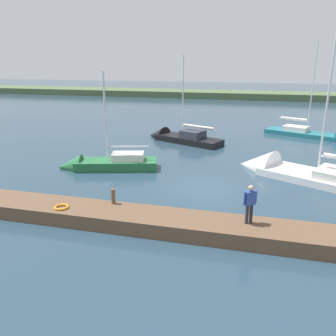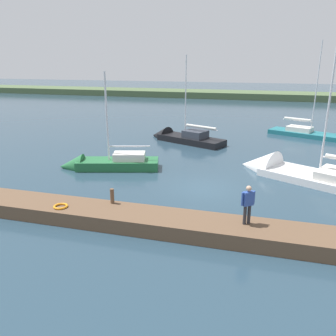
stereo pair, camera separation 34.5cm
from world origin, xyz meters
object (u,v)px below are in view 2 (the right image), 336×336
at_px(sailboat_near_dock, 104,166).
at_px(person_on_dock, 248,202).
at_px(mooring_post_far, 112,196).
at_px(life_ring_buoy, 61,206).
at_px(sailboat_far_right, 180,139).
at_px(sailboat_far_left, 323,138).
at_px(sailboat_outer_mooring, 300,176).

bearing_deg(sailboat_near_dock, person_on_dock, 128.27).
xyz_separation_m(mooring_post_far, life_ring_buoy, (2.10, 1.09, -0.31)).
bearing_deg(person_on_dock, life_ring_buoy, 57.03).
bearing_deg(person_on_dock, sailboat_far_right, -14.70).
distance_m(mooring_post_far, life_ring_buoy, 2.39).
relative_size(sailboat_far_right, sailboat_near_dock, 1.17).
height_order(mooring_post_far, sailboat_far_right, sailboat_far_right).
bearing_deg(sailboat_near_dock, sailboat_far_right, -122.91).
xyz_separation_m(life_ring_buoy, sailboat_far_left, (-14.34, -22.14, -0.62)).
distance_m(life_ring_buoy, person_on_dock, 8.43).
xyz_separation_m(life_ring_buoy, sailboat_outer_mooring, (-11.24, -9.38, -0.57)).
bearing_deg(sailboat_outer_mooring, person_on_dock, 99.43).
xyz_separation_m(life_ring_buoy, person_on_dock, (-8.36, -0.59, 0.92)).
bearing_deg(sailboat_far_right, person_on_dock, 135.77).
distance_m(mooring_post_far, sailboat_outer_mooring, 12.37).
bearing_deg(mooring_post_far, sailboat_far_right, -87.58).
distance_m(sailboat_far_left, person_on_dock, 22.42).
xyz_separation_m(sailboat_far_left, person_on_dock, (5.99, 21.55, 1.54)).
xyz_separation_m(sailboat_near_dock, sailboat_far_left, (-15.95, -14.23, -0.11)).
distance_m(life_ring_buoy, sailboat_far_right, 17.57).
bearing_deg(sailboat_far_right, mooring_post_far, 115.87).
relative_size(mooring_post_far, life_ring_buoy, 1.09).
bearing_deg(sailboat_far_right, sailboat_outer_mooring, 163.84).
xyz_separation_m(sailboat_far_right, sailboat_near_dock, (3.02, 9.60, -0.01)).
relative_size(mooring_post_far, person_on_dock, 0.43).
distance_m(sailboat_far_right, sailboat_near_dock, 10.07).
distance_m(mooring_post_far, sailboat_far_right, 16.46).
height_order(sailboat_far_right, sailboat_near_dock, sailboat_far_right).
height_order(sailboat_near_dock, sailboat_far_left, sailboat_far_left).
height_order(life_ring_buoy, sailboat_outer_mooring, sailboat_outer_mooring).
height_order(sailboat_near_dock, person_on_dock, sailboat_near_dock).
height_order(mooring_post_far, sailboat_near_dock, sailboat_near_dock).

